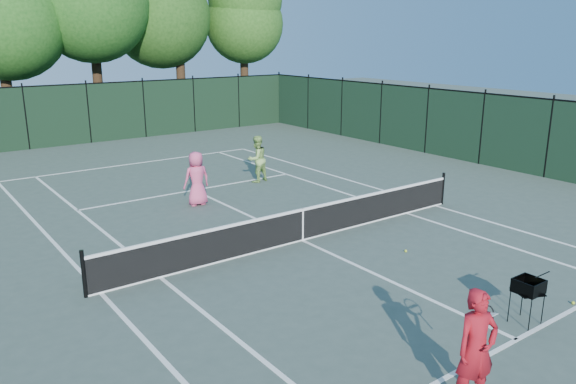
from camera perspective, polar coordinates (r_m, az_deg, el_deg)
ground at (r=15.25m, az=1.48°, el=-4.94°), size 90.00×90.00×0.00m
sideline_doubles_left at (r=12.91m, az=-18.48°, el=-9.72°), size 0.10×23.77×0.01m
sideline_doubles_right at (r=18.94m, az=14.73°, el=-1.35°), size 0.10×23.77×0.01m
sideline_singles_left at (r=13.32m, az=-12.83°, el=-8.47°), size 0.10×23.77×0.01m
sideline_singles_right at (r=17.94m, az=11.95°, el=-2.11°), size 0.10×23.77×0.01m
baseline_far at (r=25.34m, az=-15.19°, el=2.83°), size 10.97×0.10×0.01m
service_line_near at (r=11.36m, az=22.23°, el=-13.71°), size 8.23×0.10×0.01m
service_line_far at (r=20.45m, az=-9.54°, el=0.19°), size 8.23×0.10×0.01m
center_service_line at (r=15.25m, az=1.48°, el=-4.93°), size 0.10×12.80×0.01m
tennis_net at (r=15.09m, az=1.49°, el=-3.25°), size 11.69×0.09×1.06m
fence_far at (r=30.81m, az=-19.60°, el=7.48°), size 24.00×0.05×3.00m
fence_right at (r=23.94m, az=24.97°, el=4.86°), size 0.05×36.00×3.00m
coach at (r=8.94m, az=18.60°, el=-14.87°), size 1.07×0.62×1.85m
player_pink at (r=18.43m, az=-9.26°, el=1.36°), size 0.90×0.61×1.78m
player_green at (r=21.21m, az=-3.18°, el=3.38°), size 0.95×0.80×1.76m
ball_hopper at (r=11.70m, az=23.24°, el=-8.80°), size 0.62×0.62×0.91m
loose_ball_near_cart at (r=13.17m, az=26.99°, el=-10.00°), size 0.07×0.07×0.07m
loose_ball_midcourt at (r=14.75m, az=11.88°, el=-5.88°), size 0.07×0.07×0.07m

